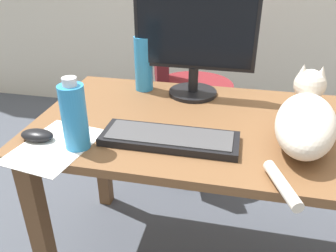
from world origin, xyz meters
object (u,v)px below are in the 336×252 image
object	(u,v)px
computer_mouse	(37,135)
water_bottle	(144,63)
office_chair	(185,106)
monitor	(195,41)
cat	(306,119)
keyboard	(170,138)
spray_bottle	(74,116)

from	to	relation	value
computer_mouse	water_bottle	xyz separation A→B (m)	(0.22, 0.49, 0.10)
office_chair	monitor	xyz separation A→B (m)	(0.11, -0.47, 0.51)
cat	water_bottle	xyz separation A→B (m)	(-0.62, 0.32, 0.04)
monitor	keyboard	distance (m)	0.46
office_chair	computer_mouse	size ratio (longest dim) A/B	8.71
cat	spray_bottle	xyz separation A→B (m)	(-0.69, -0.18, 0.03)
keyboard	spray_bottle	size ratio (longest dim) A/B	1.91
keyboard	water_bottle	xyz separation A→B (m)	(-0.20, 0.41, 0.10)
office_chair	water_bottle	xyz separation A→B (m)	(-0.11, -0.46, 0.40)
office_chair	computer_mouse	distance (m)	1.05
office_chair	cat	xyz separation A→B (m)	(0.51, -0.78, 0.36)
keyboard	computer_mouse	size ratio (longest dim) A/B	4.00
monitor	cat	xyz separation A→B (m)	(0.40, -0.31, -0.15)
cat	spray_bottle	size ratio (longest dim) A/B	2.64
office_chair	computer_mouse	world-z (taller)	office_chair
monitor	keyboard	world-z (taller)	monitor
keyboard	water_bottle	world-z (taller)	water_bottle
office_chair	cat	size ratio (longest dim) A/B	1.58
keyboard	spray_bottle	xyz separation A→B (m)	(-0.27, -0.09, 0.09)
computer_mouse	spray_bottle	world-z (taller)	spray_bottle
keyboard	computer_mouse	xyz separation A→B (m)	(-0.42, -0.08, 0.00)
office_chair	monitor	world-z (taller)	monitor
computer_mouse	spray_bottle	bearing A→B (deg)	-4.12
spray_bottle	keyboard	bearing A→B (deg)	18.13
keyboard	cat	bearing A→B (deg)	12.67
cat	office_chair	bearing A→B (deg)	123.23
monitor	office_chair	bearing A→B (deg)	102.99
cat	computer_mouse	world-z (taller)	cat
office_chair	computer_mouse	xyz separation A→B (m)	(-0.33, -0.95, 0.30)
computer_mouse	water_bottle	world-z (taller)	water_bottle
cat	water_bottle	bearing A→B (deg)	152.41
office_chair	computer_mouse	bearing A→B (deg)	-108.96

